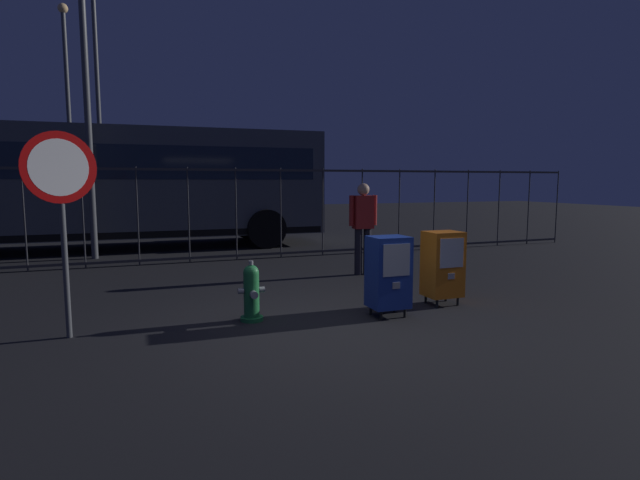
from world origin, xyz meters
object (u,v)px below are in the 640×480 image
Objects in this scene: fire_hydrant at (251,293)px; bus_near at (112,181)px; newspaper_box_primary at (443,264)px; newspaper_box_secondary at (388,272)px; street_light_far_right at (68,103)px; street_light_far_left at (85,69)px; pedestrian at (363,223)px; street_light_near_left at (97,81)px; stop_sign at (61,191)px.

bus_near is (-1.75, 7.82, 1.36)m from fire_hydrant.
newspaper_box_primary and newspaper_box_secondary have the same top height.
street_light_far_right is (-3.12, 12.99, 3.94)m from fire_hydrant.
fire_hydrant is 7.51m from street_light_far_left.
bus_near is 1.42× the size of street_light_far_right.
newspaper_box_secondary is 8.35m from street_light_far_left.
fire_hydrant is 0.73× the size of newspaper_box_primary.
fire_hydrant is 3.55m from pedestrian.
street_light_near_left is (-3.84, 12.70, 4.37)m from newspaper_box_secondary.
stop_sign is at bearing -85.17° from street_light_far_right.
stop_sign is 6.61m from street_light_far_left.
newspaper_box_secondary is (-1.00, -0.28, 0.00)m from newspaper_box_primary.
newspaper_box_secondary is 0.10× the size of bus_near.
stop_sign reaches higher than fire_hydrant.
stop_sign is at bearing 179.00° from fire_hydrant.
street_light_near_left is (-0.42, 4.47, 3.24)m from bus_near.
stop_sign is 12.71m from street_light_near_left.
fire_hydrant is 0.07× the size of bus_near.
stop_sign is 7.79m from bus_near.
fire_hydrant is 0.33× the size of stop_sign.
fire_hydrant is 0.10× the size of street_light_far_right.
stop_sign is at bearing -89.32° from street_light_near_left.
street_light_far_left reaches higher than fire_hydrant.
bus_near is at bearing -75.13° from street_light_far_right.
newspaper_box_secondary is 14.70m from street_light_far_right.
street_light_near_left reaches higher than stop_sign.
newspaper_box_primary is 9.16m from bus_near.
street_light_near_left is (-4.84, 12.42, 4.37)m from newspaper_box_primary.
fire_hydrant is at bearing -79.98° from street_light_near_left.
stop_sign is (-2.03, 0.04, 1.25)m from fire_hydrant.
street_light_far_left is (-2.12, 6.16, 3.73)m from fire_hydrant.
street_light_far_right is (-1.37, 5.17, 2.59)m from bus_near.
street_light_near_left is 1.17× the size of street_light_far_right.
newspaper_box_primary is (2.67, -0.12, 0.22)m from fire_hydrant.
fire_hydrant is 0.73× the size of newspaper_box_secondary.
street_light_far_left reaches higher than bus_near.
pedestrian is 0.16× the size of bus_near.
bus_near is at bearing 77.59° from street_light_far_left.
newspaper_box_secondary is at bearing -66.02° from bus_near.
newspaper_box_secondary is 13.97m from street_light_near_left.
street_light_far_right reaches higher than street_light_far_left.
newspaper_box_secondary is at bearing -60.02° from street_light_far_left.
pedestrian is 0.22× the size of street_light_far_right.
pedestrian is at bearing -39.00° from street_light_far_left.
fire_hydrant is 1.73m from newspaper_box_secondary.
newspaper_box_secondary is 2.91m from pedestrian.
street_light_near_left is at bearing 111.29° from newspaper_box_primary.
bus_near reaches higher than pedestrian.
newspaper_box_secondary is at bearing -164.43° from newspaper_box_primary.
street_light_far_right reaches higher than pedestrian.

